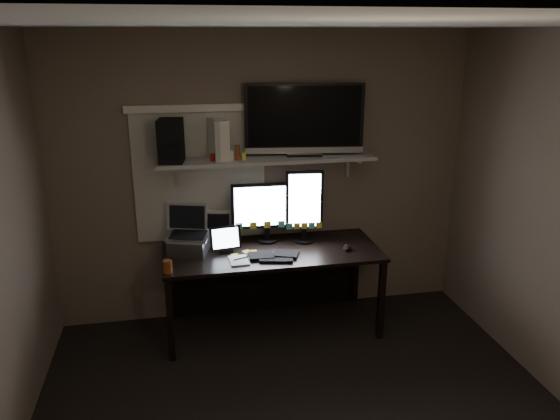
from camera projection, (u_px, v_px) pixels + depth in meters
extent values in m
plane|color=silver|center=(322.00, 24.00, 2.68)|extent=(3.60, 3.60, 0.00)
plane|color=brown|center=(264.00, 179.00, 4.74)|extent=(3.60, 0.00, 3.60)
cube|color=silver|center=(200.00, 177.00, 4.61)|extent=(1.10, 0.02, 1.10)
cube|color=black|center=(272.00, 252.00, 4.56)|extent=(1.80, 0.75, 0.03)
cube|color=black|center=(265.00, 274.00, 5.00)|extent=(1.80, 0.02, 0.70)
cube|color=black|center=(170.00, 320.00, 4.20)|extent=(0.05, 0.05, 0.70)
cube|color=black|center=(381.00, 300.00, 4.52)|extent=(0.05, 0.05, 0.70)
cube|color=black|center=(170.00, 283.00, 4.83)|extent=(0.05, 0.05, 0.70)
cube|color=black|center=(355.00, 268.00, 5.14)|extent=(0.05, 0.05, 0.70)
cube|color=#A5A5A0|center=(267.00, 159.00, 4.51)|extent=(1.80, 0.35, 0.03)
cube|color=black|center=(267.00, 212.00, 4.68)|extent=(0.61, 0.09, 0.54)
cube|color=black|center=(304.00, 206.00, 4.66)|extent=(0.33, 0.09, 0.64)
cube|color=black|center=(274.00, 255.00, 4.42)|extent=(0.43, 0.24, 0.02)
ellipsoid|color=black|center=(347.00, 248.00, 4.56)|extent=(0.09, 0.11, 0.04)
cube|color=beige|center=(239.00, 261.00, 4.33)|extent=(0.15, 0.21, 0.01)
cube|color=black|center=(225.00, 239.00, 4.49)|extent=(0.27, 0.14, 0.23)
cube|color=black|center=(217.00, 226.00, 4.71)|extent=(0.24, 0.16, 0.28)
cube|color=#B0B0B5|center=(188.00, 231.00, 4.43)|extent=(0.41, 0.36, 0.38)
cylinder|color=brown|center=(168.00, 267.00, 4.11)|extent=(0.07, 0.07, 0.10)
cube|color=black|center=(304.00, 120.00, 4.51)|extent=(1.00, 0.30, 0.59)
cube|color=silver|center=(219.00, 139.00, 4.41)|extent=(0.16, 0.28, 0.32)
cube|color=black|center=(171.00, 141.00, 4.29)|extent=(0.22, 0.25, 0.34)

